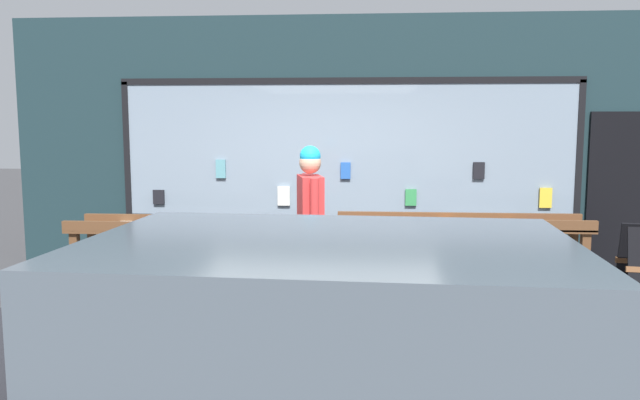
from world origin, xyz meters
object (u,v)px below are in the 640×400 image
Objects in this scene: display_table_left at (192,233)px; display_table_right at (462,232)px; parked_car at (328,375)px; person_browsing at (310,215)px; small_dog at (273,285)px.

display_table_right reaches higher than display_table_left.
parked_car is (1.83, -4.07, 0.04)m from display_table_left.
person_browsing is 3.47m from parked_car.
parked_car is at bearing -107.01° from display_table_right.
small_dog is at bearing 96.45° from person_browsing.
person_browsing reaches higher than display_table_left.
small_dog is at bearing 105.96° from parked_car.
display_table_right is at bearing -76.61° from small_dog.
display_table_left reaches higher than small_dog.
parked_car is at bearing -65.81° from display_table_left.
display_table_left is at bearing 117.09° from parked_car.
display_table_right is 1.78m from person_browsing.
parked_car reaches higher than display_table_right.
display_table_left is 1.61× the size of person_browsing.
person_browsing is 0.41× the size of parked_car.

